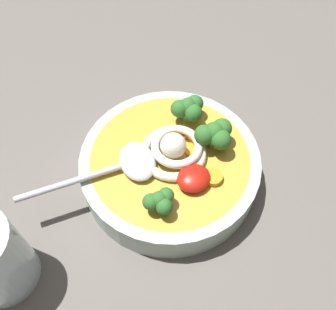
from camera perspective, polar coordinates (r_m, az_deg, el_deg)
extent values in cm
cube|color=#5B5651|center=(51.99, -1.41, -5.30)|extent=(107.69, 107.69, 3.35)
cylinder|color=#9EB2A3|center=(49.27, 0.00, -1.54)|extent=(23.25, 23.25, 4.69)
cylinder|color=gold|center=(49.12, 0.00, -1.42)|extent=(20.46, 20.46, 4.32)
torus|color=silver|center=(46.92, 0.63, 0.54)|extent=(8.46, 8.46, 1.17)
torus|color=silver|center=(46.19, 1.46, 1.24)|extent=(9.06, 9.06, 1.05)
sphere|color=silver|center=(45.69, 0.65, 1.63)|extent=(3.28, 3.28, 3.28)
ellipsoid|color=#B7B7BC|center=(46.00, -4.74, -0.94)|extent=(5.85, 6.96, 1.60)
cylinder|color=#B7B7BC|center=(45.71, -13.70, -3.73)|extent=(14.67, 4.79, 0.80)
ellipsoid|color=#B2190F|center=(44.47, 3.97, -3.57)|extent=(4.20, 3.78, 1.89)
cylinder|color=#7A9E60|center=(48.01, 6.88, 2.04)|extent=(1.32, 1.32, 1.42)
sphere|color=#2D6628|center=(46.42, 7.12, 3.51)|extent=(2.60, 2.60, 2.60)
sphere|color=#2D6628|center=(47.22, 8.29, 4.06)|extent=(2.60, 2.60, 2.60)
sphere|color=#2D6628|center=(46.18, 5.62, 3.11)|extent=(2.60, 2.60, 2.60)
sphere|color=#2D6628|center=(46.04, 8.15, 2.33)|extent=(2.60, 2.60, 2.60)
cylinder|color=#7A9E60|center=(50.57, 2.99, 6.09)|extent=(1.20, 1.20, 1.29)
sphere|color=#2D6628|center=(49.21, 3.08, 7.47)|extent=(2.36, 2.36, 2.36)
sphere|color=#2D6628|center=(49.89, 4.14, 7.90)|extent=(2.36, 2.36, 2.36)
sphere|color=#2D6628|center=(49.04, 1.77, 7.14)|extent=(2.36, 2.36, 2.36)
sphere|color=#2D6628|center=(48.75, 3.93, 6.50)|extent=(2.36, 2.36, 2.36)
cylinder|color=#7A9E60|center=(43.09, -1.37, -7.79)|extent=(0.98, 0.98, 1.05)
sphere|color=#2D6628|center=(41.76, -1.41, -6.87)|extent=(1.93, 1.93, 1.93)
sphere|color=#2D6628|center=(42.17, -0.33, -6.29)|extent=(1.93, 1.93, 1.93)
sphere|color=#2D6628|center=(41.76, -2.67, -7.21)|extent=(1.93, 1.93, 1.93)
sphere|color=#2D6628|center=(41.52, -0.62, -7.91)|extent=(1.93, 1.93, 1.93)
cylinder|color=orange|center=(45.40, 6.93, -3.41)|extent=(2.34, 2.34, 0.79)
cylinder|color=orange|center=(47.57, 3.95, 0.73)|extent=(2.33, 2.33, 0.46)
cylinder|color=orange|center=(48.76, 1.66, 3.08)|extent=(2.08, 2.08, 0.74)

